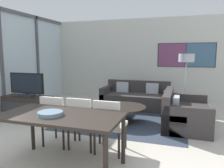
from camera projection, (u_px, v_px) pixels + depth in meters
wall_back at (144, 59)px, 7.63m from camera, size 7.47×0.09×2.80m
window_wall_left at (0, 56)px, 5.76m from camera, size 0.07×6.08×2.80m
area_rug at (123, 121)px, 5.15m from camera, size 2.89×2.14×0.01m
tv_console at (28, 106)px, 5.61m from camera, size 1.27×0.49×0.52m
television at (27, 85)px, 5.53m from camera, size 0.98×0.20×0.59m
sofa_main at (136, 98)px, 6.52m from camera, size 1.94×0.95×0.77m
sofa_side at (183, 114)px, 4.82m from camera, size 0.95×1.55×0.77m
coffee_table at (123, 110)px, 5.11m from camera, size 1.07×1.07×0.37m
dining_table at (61, 120)px, 2.98m from camera, size 1.68×0.87×0.77m
dining_chair_left at (56, 117)px, 3.75m from camera, size 0.46×0.46×0.88m
dining_chair_centre at (82, 119)px, 3.62m from camera, size 0.46×0.46×0.88m
dining_chair_right at (109, 123)px, 3.44m from camera, size 0.46×0.46×0.88m
fruit_bowl at (50, 113)px, 2.92m from camera, size 0.33×0.33×0.05m
floor_lamp at (186, 61)px, 5.80m from camera, size 0.41×0.41×1.59m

